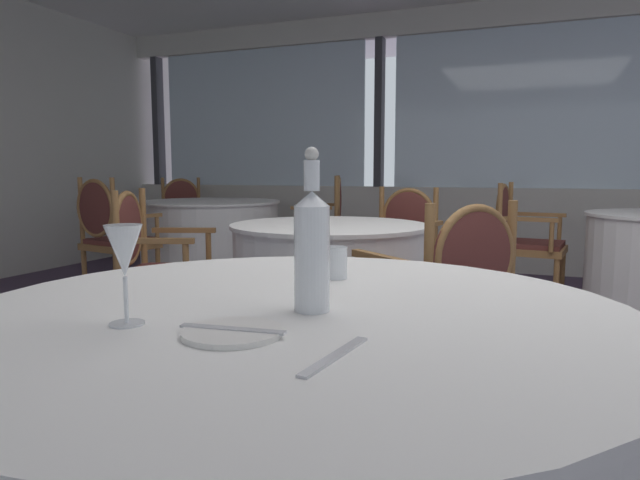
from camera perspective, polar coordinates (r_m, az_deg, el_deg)
ground_plane at (r=2.40m, az=14.74°, el=-18.38°), size 13.16×13.16×0.00m
window_wall_far at (r=5.97m, az=19.43°, el=7.07°), size 9.19×0.14×2.66m
foreground_table at (r=1.32m, az=-2.39°, el=-22.54°), size 1.40×1.40×0.74m
side_plate at (r=1.00m, az=-8.83°, el=-9.17°), size 0.18×0.18×0.01m
butter_knife at (r=1.00m, az=-8.84°, el=-8.88°), size 0.19×0.04×0.00m
dinner_fork at (r=0.87m, az=1.53°, el=-11.61°), size 0.04×0.21×0.00m
water_bottle at (r=1.13m, az=-0.83°, el=-0.66°), size 0.07×0.07×0.33m
wine_glass at (r=1.08m, az=-19.17°, el=-1.35°), size 0.07×0.07×0.18m
water_tumbler at (r=1.48m, az=1.53°, el=-2.30°), size 0.06×0.06×0.08m
dining_chair_0_2 at (r=4.45m, az=19.55°, el=0.55°), size 0.52×0.58×0.93m
background_table_1 at (r=3.05m, az=0.93°, el=-5.30°), size 1.05×1.05×0.74m
dining_chair_1_0 at (r=3.18m, az=-16.48°, el=-1.93°), size 0.59×0.63×0.92m
dining_chair_1_1 at (r=2.26m, az=12.83°, el=-5.38°), size 0.65×0.66×0.91m
dining_chair_1_2 at (r=3.86m, az=8.12°, el=-0.24°), size 0.59×0.54×0.91m
background_table_2 at (r=5.44m, az=-11.00°, el=0.01°), size 1.32×1.32×0.74m
dining_chair_2_0 at (r=5.25m, az=0.52°, el=2.11°), size 0.58×0.62×0.98m
dining_chair_2_1 at (r=6.47m, az=-13.57°, el=2.69°), size 0.66×0.66×0.94m
dining_chair_2_2 at (r=4.72m, az=-20.43°, el=0.96°), size 0.60×0.55×0.97m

